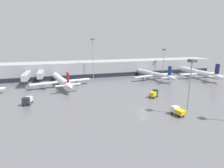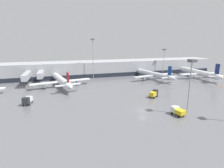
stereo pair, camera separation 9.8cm
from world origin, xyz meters
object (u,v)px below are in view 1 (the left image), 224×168
parked_jet_0 (199,73)px  traffic_cone_1 (221,86)px  apron_light_mast_3 (191,71)px  traffic_cone_2 (217,86)px  apron_light_mast_5 (93,48)px  parked_jet_1 (62,81)px  parked_jet_2 (154,74)px  service_truck_0 (178,111)px  service_truck_2 (27,100)px  service_truck_1 (154,93)px  apron_light_mast_0 (164,54)px

parked_jet_0 → traffic_cone_1: (-5.42, -20.06, -2.90)m
apron_light_mast_3 → traffic_cone_2: bearing=32.6°
parked_jet_0 → apron_light_mast_5: apron_light_mast_5 is taller
parked_jet_1 → parked_jet_0: bearing=-103.9°
parked_jet_2 → traffic_cone_2: size_ratio=50.01×
service_truck_0 → traffic_cone_2: service_truck_0 is taller
service_truck_0 → traffic_cone_2: (39.97, 23.49, -1.04)m
service_truck_0 → service_truck_2: service_truck_2 is taller
service_truck_0 → service_truck_1: bearing=-18.3°
traffic_cone_1 → traffic_cone_2: (-0.31, 2.06, -0.06)m
traffic_cone_1 → apron_light_mast_3: 44.79m
parked_jet_0 → traffic_cone_1: size_ratio=47.90×
apron_light_mast_5 → apron_light_mast_0: bearing=0.4°
parked_jet_2 → service_truck_0: parked_jet_2 is taller
apron_light_mast_3 → traffic_cone_1: bearing=30.1°
service_truck_1 → apron_light_mast_5: 45.90m
parked_jet_2 → apron_light_mast_3: size_ratio=2.04×
apron_light_mast_5 → traffic_cone_1: bearing=-33.7°
parked_jet_1 → traffic_cone_2: 74.02m
parked_jet_1 → service_truck_2: (-11.76, -21.59, -1.45)m
service_truck_0 → service_truck_1: service_truck_1 is taller
apron_light_mast_0 → apron_light_mast_5: bearing=-179.6°
service_truck_2 → apron_light_mast_3: size_ratio=0.31×
parked_jet_1 → apron_light_mast_5: size_ratio=1.54×
parked_jet_0 → traffic_cone_2: size_ratio=56.37×
service_truck_0 → apron_light_mast_5: (-13.38, 57.25, 15.87)m
parked_jet_0 → service_truck_1: 50.03m
parked_jet_0 → traffic_cone_2: parked_jet_0 is taller
service_truck_0 → apron_light_mast_0: apron_light_mast_0 is taller
parked_jet_0 → parked_jet_1: (-76.76, 2.69, -0.27)m
parked_jet_2 → apron_light_mast_3: bearing=149.0°
parked_jet_0 → traffic_cone_1: bearing=168.0°
parked_jet_0 → apron_light_mast_0: apron_light_mast_0 is taller
parked_jet_1 → service_truck_2: bearing=139.6°
apron_light_mast_0 → apron_light_mast_5: 45.73m
service_truck_2 → apron_light_mast_5: size_ratio=0.22×
parked_jet_0 → service_truck_1: size_ratio=8.55×
service_truck_1 → apron_light_mast_0: bearing=21.1°
traffic_cone_1 → apron_light_mast_5: (-53.67, 35.81, 16.86)m
apron_light_mast_5 → apron_light_mast_3: bearing=-74.0°
apron_light_mast_3 → apron_light_mast_5: (-16.44, 57.37, 4.39)m
apron_light_mast_5 → parked_jet_0: bearing=-14.9°
service_truck_1 → traffic_cone_1: size_ratio=5.60×
service_truck_0 → apron_light_mast_5: 60.89m
parked_jet_1 → service_truck_2: 24.63m
parked_jet_2 → parked_jet_1: bearing=80.3°
traffic_cone_2 → apron_light_mast_0: (-7.81, 34.09, 12.84)m
service_truck_1 → apron_light_mast_5: bearing=78.7°
apron_light_mast_5 → parked_jet_2: bearing=-19.0°
traffic_cone_2 → parked_jet_2: bearing=132.8°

